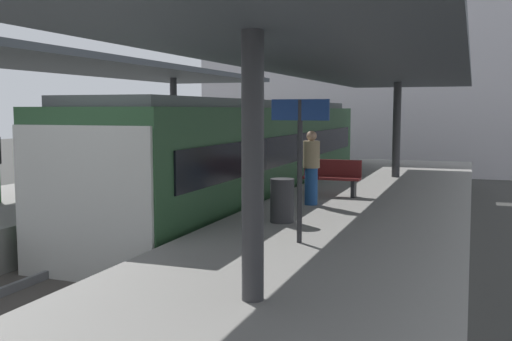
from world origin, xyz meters
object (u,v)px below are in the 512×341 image
at_px(platform_bench, 331,176).
at_px(litter_bin, 282,200).
at_px(commuter_train, 250,156).
at_px(platform_sign, 300,138).
at_px(passenger_mid_platform, 311,167).
at_px(passenger_far_end, 65,158).

relative_size(platform_bench, litter_bin, 1.75).
height_order(commuter_train, litter_bin, commuter_train).
bearing_deg(platform_sign, passenger_mid_platform, 101.98).
distance_m(platform_sign, litter_bin, 2.09).
xyz_separation_m(commuter_train, passenger_mid_platform, (2.73, -3.53, 0.10)).
bearing_deg(passenger_mid_platform, commuter_train, 127.80).
bearing_deg(platform_bench, commuter_train, 144.31).
xyz_separation_m(commuter_train, platform_sign, (3.51, -7.18, 0.90)).
bearing_deg(platform_bench, litter_bin, -91.42).
xyz_separation_m(litter_bin, passenger_mid_platform, (-0.02, 2.13, 0.43)).
bearing_deg(litter_bin, platform_bench, 88.58).
height_order(passenger_mid_platform, passenger_far_end, passenger_far_end).
relative_size(passenger_mid_platform, passenger_far_end, 0.92).
distance_m(litter_bin, passenger_far_end, 5.97).
xyz_separation_m(platform_sign, litter_bin, (-0.76, 1.52, -1.22)).
distance_m(commuter_train, platform_bench, 3.51).
height_order(platform_bench, passenger_far_end, passenger_far_end).
bearing_deg(passenger_far_end, platform_sign, -23.51).
distance_m(platform_sign, passenger_far_end, 7.18).
bearing_deg(litter_bin, commuter_train, 115.93).
height_order(litter_bin, passenger_mid_platform, passenger_mid_platform).
distance_m(platform_bench, platform_sign, 5.31).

